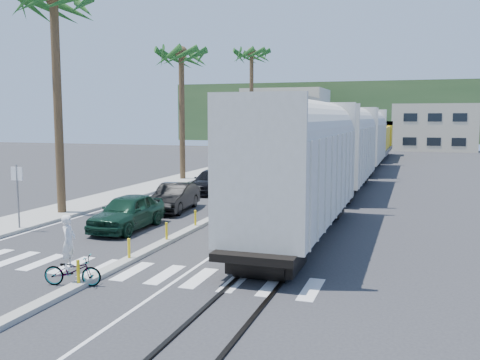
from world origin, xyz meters
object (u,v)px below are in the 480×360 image
object	(u,v)px
car_second	(174,197)
cyclist	(72,264)
street_sign	(17,188)
car_lead	(127,212)

from	to	relation	value
car_second	cyclist	xyz separation A→B (m)	(2.58, -12.79, -0.07)
street_sign	car_lead	bearing A→B (deg)	22.39
car_lead	cyclist	bearing A→B (deg)	-72.58
car_lead	car_second	size ratio (longest dim) A/B	1.02
car_lead	car_second	distance (m)	5.06
car_lead	car_second	bearing A→B (deg)	89.54
car_lead	car_second	world-z (taller)	car_lead
cyclist	car_second	bearing A→B (deg)	-1.53
street_sign	car_lead	xyz separation A→B (m)	(4.45, 1.83, -1.16)
street_sign	car_second	size ratio (longest dim) A/B	0.64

